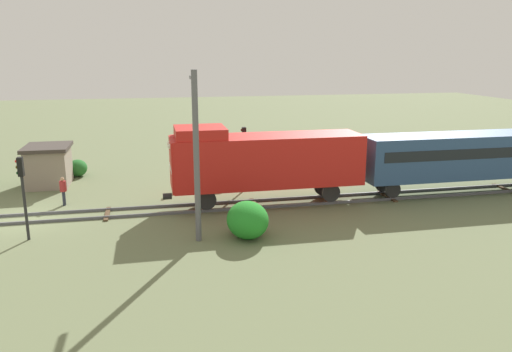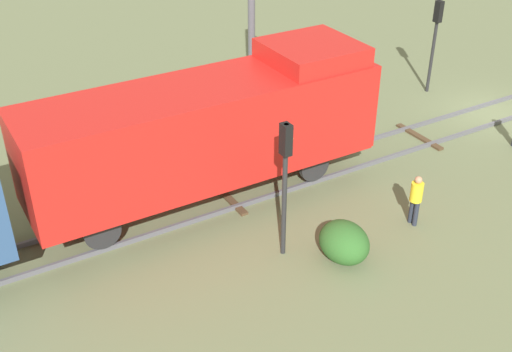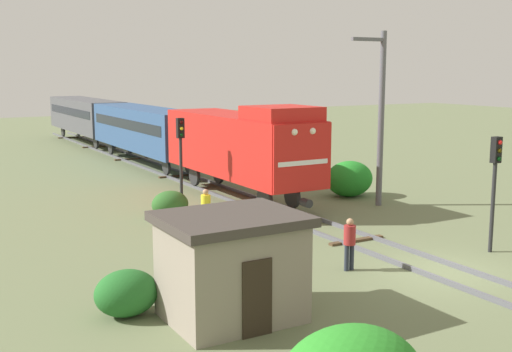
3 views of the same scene
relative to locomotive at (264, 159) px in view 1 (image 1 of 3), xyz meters
name	(u,v)px [view 1 (image 1 of 3)]	position (x,y,z in m)	size (l,w,h in m)	color
ground_plane	(26,220)	(0.00, -13.18, -2.77)	(152.16, 152.16, 0.00)	#66704C
railway_track	(26,218)	(0.00, -13.18, -2.70)	(2.40, 101.44, 0.16)	#595960
locomotive	(264,159)	(0.00, 0.00, 0.00)	(2.90, 11.60, 4.60)	red
passenger_car_leading	(468,154)	(0.00, 13.34, -0.25)	(2.84, 14.00, 3.66)	#2D4C7A
traffic_signal_near	(22,183)	(3.20, -12.39, 0.06)	(0.32, 0.34, 4.06)	#262628
traffic_signal_mid	(244,147)	(-3.40, -0.53, 0.13)	(0.32, 0.34, 4.17)	#262628
worker_near_track	(63,189)	(-2.40, -11.57, -1.78)	(0.38, 0.38, 1.70)	#262B38
worker_by_signal	(178,176)	(-4.20, -4.78, -1.78)	(0.38, 0.38, 1.70)	#262B38
catenary_mast	(196,153)	(4.94, -4.35, 1.50)	(1.94, 0.28, 8.05)	#595960
relay_hut	(49,165)	(-7.50, -13.23, -1.38)	(3.50, 2.90, 2.74)	gray
bush_near	(222,179)	(-4.51, -1.86, -2.19)	(1.62, 1.32, 1.18)	#2D5F26
bush_mid	(248,220)	(5.11, -1.97, -1.87)	(2.48, 2.03, 1.80)	#228626
bush_back	(77,168)	(-9.78, -11.72, -2.16)	(1.68, 1.37, 1.22)	#226426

